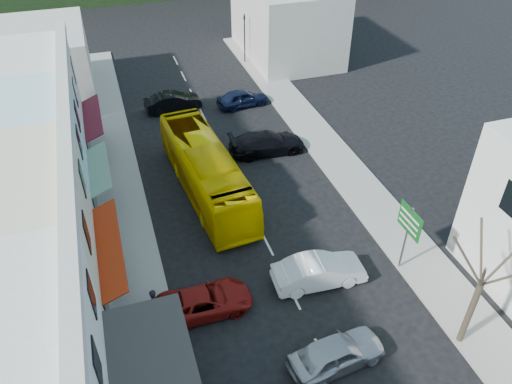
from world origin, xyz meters
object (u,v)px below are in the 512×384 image
car_white (319,273)px  pedestrian_left (155,304)px  street_tree (481,285)px  bus (206,172)px  traffic_signal (245,39)px  car_silver (336,354)px  car_red (205,300)px  direction_sign (405,240)px

car_white → pedestrian_left: (-8.36, 0.28, 0.30)m
pedestrian_left → street_tree: 14.56m
bus → car_white: (3.66, -9.50, -0.85)m
traffic_signal → car_silver: bearing=82.1°
car_red → direction_sign: size_ratio=1.11×
street_tree → direction_sign: bearing=92.0°
car_white → direction_sign: size_ratio=1.06×
bus → traffic_signal: bearing=61.5°
traffic_signal → car_white: bearing=82.9°
bus → car_red: bearing=-108.9°
bus → car_red: (-2.37, -9.47, -0.85)m
bus → direction_sign: 12.88m
car_silver → traffic_signal: (6.09, 33.64, 1.68)m
car_red → direction_sign: direction_sign is taller
car_red → car_silver: bearing=-134.8°
pedestrian_left → traffic_signal: (13.22, 28.66, 1.38)m
car_white → street_tree: bearing=-135.9°
bus → car_white: size_ratio=2.64×
bus → street_tree: (8.39, -14.91, 2.27)m
car_white → traffic_signal: size_ratio=0.92×
car_white → street_tree: (4.73, -5.41, 3.12)m
car_white → car_red: bearing=92.7°
bus → car_silver: bus is taller
pedestrian_left → direction_sign: 12.99m
direction_sign → street_tree: (0.17, -5.01, 1.75)m
car_red → traffic_signal: (10.88, 28.92, 1.68)m
car_silver → street_tree: (5.97, -0.71, 3.12)m
car_white → traffic_signal: traffic_signal is taller
bus → traffic_signal: 21.24m
car_silver → car_white: (1.24, 4.70, 0.00)m
car_silver → car_white: 4.86m
car_white → direction_sign: 4.78m
car_silver → car_red: bearing=38.8°
car_silver → traffic_signal: bearing=-16.9°
car_silver → direction_sign: bearing=-60.1°
pedestrian_left → street_tree: size_ratio=0.22×
car_silver → car_red: (-4.79, 4.72, 0.00)m
direction_sign → street_tree: street_tree is taller
car_white → street_tree: street_tree is taller
pedestrian_left → direction_sign: (12.93, -0.68, 1.07)m
car_red → direction_sign: (10.59, -0.43, 1.37)m
street_tree → traffic_signal: size_ratio=1.60×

